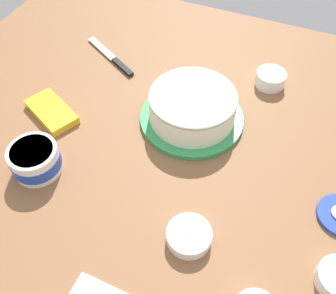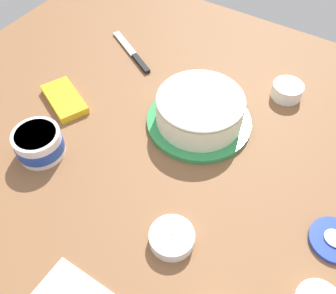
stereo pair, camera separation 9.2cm
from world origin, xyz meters
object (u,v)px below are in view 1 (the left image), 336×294
at_px(frosted_cake, 192,107).
at_px(sprinkle_bowl_green, 270,79).
at_px(candy_box_lower, 52,112).
at_px(spreading_knife, 114,59).
at_px(frosting_tub, 35,159).
at_px(sprinkle_bowl_orange, 189,236).

distance_m(frosted_cake, sprinkle_bowl_green, 0.28).
bearing_deg(candy_box_lower, sprinkle_bowl_green, 59.96).
xyz_separation_m(frosted_cake, spreading_knife, (-0.31, 0.14, -0.04)).
bearing_deg(spreading_knife, candy_box_lower, -99.39).
distance_m(frosting_tub, candy_box_lower, 0.18).
bearing_deg(sprinkle_bowl_orange, sprinkle_bowl_green, 85.72).
height_order(sprinkle_bowl_orange, candy_box_lower, sprinkle_bowl_orange).
distance_m(frosting_tub, sprinkle_bowl_green, 0.69).
distance_m(sprinkle_bowl_green, sprinkle_bowl_orange, 0.56).
distance_m(frosting_tub, sprinkle_bowl_orange, 0.41).
height_order(frosted_cake, spreading_knife, frosted_cake).
distance_m(spreading_knife, sprinkle_bowl_orange, 0.64).
relative_size(frosting_tub, sprinkle_bowl_orange, 1.23).
relative_size(frosted_cake, sprinkle_bowl_green, 3.25).
bearing_deg(spreading_knife, sprinkle_bowl_green, 9.86).
xyz_separation_m(spreading_knife, candy_box_lower, (-0.05, -0.27, 0.01)).
bearing_deg(spreading_knife, sprinkle_bowl_orange, -47.46).
xyz_separation_m(frosted_cake, sprinkle_bowl_green, (0.16, 0.22, -0.03)).
height_order(frosting_tub, sprinkle_bowl_green, frosting_tub).
bearing_deg(spreading_knife, frosting_tub, -86.27).
xyz_separation_m(frosted_cake, sprinkle_bowl_orange, (0.12, -0.33, -0.03)).
relative_size(sprinkle_bowl_orange, candy_box_lower, 0.62).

